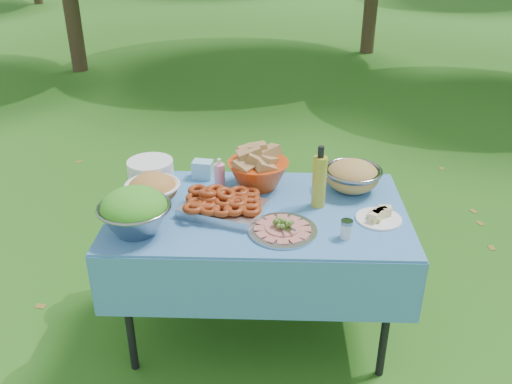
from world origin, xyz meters
TOP-DOWN VIEW (x-y plane):
  - ground at (0.00, 0.00)m, footprint 80.00×80.00m
  - picnic_table at (0.00, 0.00)m, footprint 1.46×0.86m
  - salad_bowl at (-0.56, -0.23)m, footprint 0.41×0.41m
  - pasta_bowl_white at (-0.53, 0.05)m, footprint 0.33×0.33m
  - plate_stack at (-0.60, 0.30)m, footprint 0.30×0.30m
  - wipes_box at (-0.32, 0.35)m, footprint 0.12×0.09m
  - sanitizer_bottle at (-0.21, 0.24)m, footprint 0.07×0.07m
  - bread_bowl at (-0.01, 0.26)m, footprint 0.38×0.38m
  - pasta_bowl_steel at (0.49, 0.23)m, footprint 0.39×0.39m
  - fried_tray at (-0.17, -0.04)m, footprint 0.45×0.38m
  - charcuterie_platter at (0.12, -0.21)m, footprint 0.36×0.36m
  - oil_bottle at (0.30, 0.05)m, footprint 0.09×0.09m
  - cheese_plate at (0.58, -0.08)m, footprint 0.27×0.27m
  - shaker at (0.40, -0.25)m, footprint 0.06×0.06m

SIDE VIEW (x-z plane):
  - ground at x=0.00m, z-range 0.00..0.00m
  - picnic_table at x=0.00m, z-range 0.00..0.76m
  - cheese_plate at x=0.58m, z-range 0.76..0.82m
  - charcuterie_platter at x=0.12m, z-range 0.76..0.83m
  - shaker at x=0.40m, z-range 0.76..0.85m
  - fried_tray at x=-0.17m, z-range 0.76..0.85m
  - wipes_box at x=-0.32m, z-range 0.76..0.86m
  - plate_stack at x=-0.60m, z-range 0.76..0.88m
  - pasta_bowl_white at x=-0.53m, z-range 0.76..0.91m
  - sanitizer_bottle at x=-0.21m, z-range 0.76..0.92m
  - pasta_bowl_steel at x=0.49m, z-range 0.76..0.92m
  - salad_bowl at x=-0.56m, z-range 0.76..0.98m
  - bread_bowl at x=-0.01m, z-range 0.76..0.98m
  - oil_bottle at x=0.30m, z-range 0.76..1.08m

